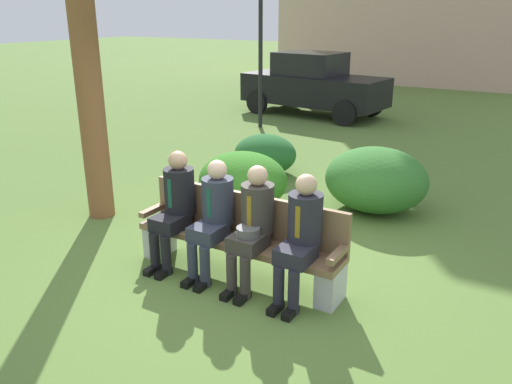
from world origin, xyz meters
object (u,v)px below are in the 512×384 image
(shrub_mid_lawn, at_px, (243,180))
(shrub_far_lawn, at_px, (265,154))
(seated_man_centerright, at_px, (253,222))
(street_lamp, at_px, (261,39))
(shrub_near_bench, at_px, (376,180))
(parked_car_near, at_px, (313,84))
(seated_man_rightmost, at_px, (301,232))
(park_bench, at_px, (240,237))
(seated_man_leftmost, at_px, (175,203))
(seated_man_centerleft, at_px, (213,213))

(shrub_mid_lawn, distance_m, shrub_far_lawn, 1.71)
(seated_man_centerright, relative_size, street_lamp, 0.38)
(shrub_near_bench, relative_size, parked_car_near, 0.36)
(seated_man_rightmost, distance_m, shrub_mid_lawn, 2.65)
(park_bench, distance_m, shrub_near_bench, 2.71)
(park_bench, height_order, seated_man_leftmost, seated_man_leftmost)
(seated_man_rightmost, height_order, shrub_far_lawn, seated_man_rightmost)
(shrub_far_lawn, distance_m, parked_car_near, 5.65)
(shrub_far_lawn, bearing_deg, park_bench, -64.63)
(seated_man_leftmost, bearing_deg, parked_car_near, 105.05)
(seated_man_centerright, height_order, shrub_mid_lawn, seated_man_centerright)
(seated_man_rightmost, height_order, street_lamp, street_lamp)
(shrub_near_bench, height_order, street_lamp, street_lamp)
(seated_man_rightmost, bearing_deg, parked_car_near, 113.85)
(seated_man_rightmost, height_order, shrub_near_bench, seated_man_rightmost)
(seated_man_centerleft, relative_size, seated_man_centerright, 0.99)
(seated_man_rightmost, bearing_deg, shrub_near_bench, 92.75)
(shrub_near_bench, bearing_deg, seated_man_rightmost, -87.25)
(seated_man_leftmost, distance_m, seated_man_rightmost, 1.55)
(shrub_mid_lawn, height_order, street_lamp, street_lamp)
(seated_man_leftmost, relative_size, seated_man_centerright, 1.01)
(park_bench, bearing_deg, seated_man_centerright, -29.43)
(seated_man_centerleft, distance_m, street_lamp, 7.71)
(seated_man_centerleft, height_order, shrub_far_lawn, seated_man_centerleft)
(seated_man_centerright, xyz_separation_m, seated_man_rightmost, (0.54, 0.01, 0.00))
(shrub_near_bench, bearing_deg, seated_man_leftmost, -117.14)
(seated_man_leftmost, xyz_separation_m, seated_man_rightmost, (1.55, -0.00, -0.01))
(shrub_far_lawn, bearing_deg, shrub_mid_lawn, -71.38)
(seated_man_centerright, height_order, shrub_far_lawn, seated_man_centerright)
(shrub_mid_lawn, height_order, shrub_far_lawn, shrub_mid_lawn)
(shrub_near_bench, bearing_deg, shrub_mid_lawn, -152.99)
(shrub_mid_lawn, relative_size, street_lamp, 0.39)
(seated_man_rightmost, bearing_deg, seated_man_leftmost, 179.94)
(shrub_near_bench, height_order, shrub_far_lawn, shrub_near_bench)
(seated_man_leftmost, xyz_separation_m, shrub_mid_lawn, (-0.29, 1.89, -0.31))
(park_bench, height_order, seated_man_centerleft, seated_man_centerleft)
(park_bench, distance_m, shrub_far_lawn, 3.75)
(seated_man_centerright, xyz_separation_m, shrub_mid_lawn, (-1.30, 1.90, -0.30))
(seated_man_centerleft, xyz_separation_m, seated_man_centerright, (0.49, -0.00, 0.00))
(shrub_near_bench, xyz_separation_m, shrub_mid_lawn, (-1.70, -0.87, -0.05))
(seated_man_centerright, bearing_deg, park_bench, 150.57)
(seated_man_centerright, distance_m, seated_man_rightmost, 0.54)
(parked_car_near, bearing_deg, shrub_near_bench, -58.26)
(shrub_far_lawn, xyz_separation_m, street_lamp, (-2.00, 3.29, 1.76))
(shrub_far_lawn, height_order, street_lamp, street_lamp)
(shrub_near_bench, relative_size, shrub_far_lawn, 1.32)
(parked_car_near, bearing_deg, shrub_mid_lawn, -73.30)
(street_lamp, bearing_deg, shrub_near_bench, -43.58)
(park_bench, xyz_separation_m, seated_man_centerleft, (-0.25, -0.13, 0.27))
(park_bench, height_order, shrub_far_lawn, park_bench)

